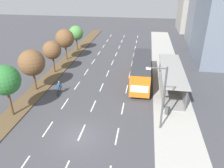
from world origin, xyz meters
The scene contains 17 objects.
ground_plane centered at (0.00, 0.00, 0.00)m, with size 140.00×140.00×0.00m, color #424247.
median_strip centered at (-8.30, 20.00, 0.06)m, with size 2.60×52.00×0.12m, color brown.
sidewalk_right centered at (9.25, 20.00, 0.07)m, with size 4.50×52.00×0.15m, color #ADAAA3.
lane_divider_left centered at (-3.50, 18.01, 0.00)m, with size 0.14×47.01×0.01m.
lane_divider_center centered at (0.00, 18.01, 0.00)m, with size 0.14×47.01×0.01m.
lane_divider_right centered at (3.50, 18.01, 0.00)m, with size 0.14×47.01×0.01m.
bus_shelter centered at (9.53, 11.47, 1.87)m, with size 2.90×11.94×2.86m.
bus centered at (5.25, 13.24, 2.07)m, with size 2.54×11.29×3.37m.
cyclist centered at (-5.03, 7.98, 0.79)m, with size 0.46×1.82×1.71m.
median_tree_nearest centered at (-8.23, 2.35, 4.26)m, with size 3.12×3.12×5.73m.
median_tree_second centered at (-8.51, 8.41, 3.91)m, with size 3.37×3.37×5.49m.
median_tree_third centered at (-8.38, 14.47, 3.73)m, with size 2.81×2.81×5.03m.
median_tree_fourth centered at (-8.51, 20.53, 3.99)m, with size 3.29×3.29×5.53m.
median_tree_fifth centered at (-8.38, 26.60, 3.59)m, with size 2.93×2.93×4.95m.
streetlight centered at (7.42, 2.41, 3.89)m, with size 1.91×0.24×6.50m.
trash_bin centered at (8.45, 5.05, 0.57)m, with size 0.52×0.52×0.85m, color #4C4C51.
building_mid_right centered at (21.06, 35.79, 8.94)m, with size 11.94×10.02×17.87m, color gray.
Camera 1 is at (5.57, -15.75, 13.61)m, focal length 34.98 mm.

